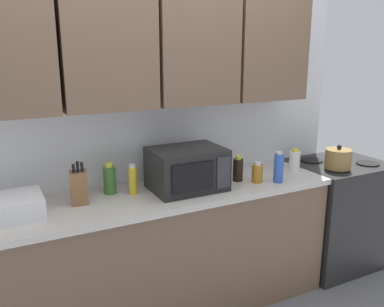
{
  "coord_description": "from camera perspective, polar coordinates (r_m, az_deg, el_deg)",
  "views": [
    {
      "loc": [
        -0.97,
        -2.64,
        1.82
      ],
      "look_at": [
        0.24,
        -0.25,
        1.12
      ],
      "focal_mm": 37.86,
      "sensor_mm": 36.0,
      "label": 1
    }
  ],
  "objects": [
    {
      "name": "microwave",
      "position": [
        2.7,
        -0.71,
        -2.17
      ],
      "size": [
        0.48,
        0.37,
        0.28
      ],
      "color": "black",
      "rests_on": "counter_run"
    },
    {
      "name": "wall_back_with_cabinets",
      "position": [
        2.76,
        -6.32,
        9.46
      ],
      "size": [
        3.26,
        0.38,
        2.6
      ],
      "color": "white",
      "rests_on": "ground_plane"
    },
    {
      "name": "knife_block",
      "position": [
        2.56,
        -15.66,
        -4.56
      ],
      "size": [
        0.12,
        0.13,
        0.27
      ],
      "color": "brown",
      "rests_on": "counter_run"
    },
    {
      "name": "bottle_green_oil",
      "position": [
        2.68,
        -11.54,
        -3.6
      ],
      "size": [
        0.08,
        0.08,
        0.21
      ],
      "color": "#386B2D",
      "rests_on": "counter_run"
    },
    {
      "name": "counter_run",
      "position": [
        2.88,
        -3.98,
        -13.79
      ],
      "size": [
        2.39,
        0.63,
        0.9
      ],
      "color": "brown",
      "rests_on": "ground_plane"
    },
    {
      "name": "bottle_white_jar",
      "position": [
        3.23,
        14.25,
        -0.94
      ],
      "size": [
        0.08,
        0.08,
        0.17
      ],
      "color": "white",
      "rests_on": "counter_run"
    },
    {
      "name": "bottle_soy_dark",
      "position": [
        2.9,
        6.49,
        -2.23
      ],
      "size": [
        0.07,
        0.07,
        0.18
      ],
      "color": "black",
      "rests_on": "counter_run"
    },
    {
      "name": "stove_range",
      "position": [
        3.71,
        19.43,
        -7.9
      ],
      "size": [
        0.76,
        0.64,
        0.91
      ],
      "color": "black",
      "rests_on": "ground_plane"
    },
    {
      "name": "kettle",
      "position": [
        3.33,
        19.89,
        -0.7
      ],
      "size": [
        0.2,
        0.2,
        0.19
      ],
      "color": "olive",
      "rests_on": "stove_range"
    },
    {
      "name": "bottle_blue_cleaner",
      "position": [
        2.91,
        12.1,
        -1.97
      ],
      "size": [
        0.07,
        0.07,
        0.22
      ],
      "color": "#2D56B7",
      "rests_on": "counter_run"
    },
    {
      "name": "dish_rack",
      "position": [
        2.49,
        -24.61,
        -6.94
      ],
      "size": [
        0.38,
        0.3,
        0.12
      ],
      "primitive_type": "cube",
      "color": "silver",
      "rests_on": "counter_run"
    },
    {
      "name": "bottle_yellow_mustard",
      "position": [
        2.64,
        -8.32,
        -3.68
      ],
      "size": [
        0.06,
        0.06,
        0.2
      ],
      "color": "gold",
      "rests_on": "counter_run"
    },
    {
      "name": "bottle_amber_vinegar",
      "position": [
        2.89,
        9.18,
        -2.72
      ],
      "size": [
        0.08,
        0.08,
        0.15
      ],
      "color": "#AD701E",
      "rests_on": "counter_run"
    }
  ]
}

